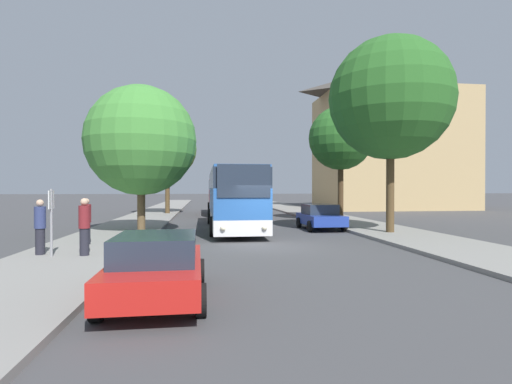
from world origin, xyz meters
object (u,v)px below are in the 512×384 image
bus_stop_sign (51,214)px  tree_right_mid (390,99)px  pedestrian_waiting_far (86,221)px  pedestrian_waiting_near (40,227)px  pedestrian_walking_back (84,226)px  parked_car_left_curb (157,266)px  parked_car_right_near (320,216)px  bus_middle (224,195)px  bus_front (233,198)px  tree_left_far (167,149)px  tree_left_near (141,141)px  tree_right_near (341,138)px

bus_stop_sign → tree_right_mid: tree_right_mid is taller
tree_right_mid → pedestrian_waiting_far: bearing=-169.4°
pedestrian_waiting_near → pedestrian_walking_back: pedestrian_walking_back is taller
parked_car_left_curb → parked_car_right_near: bearing=59.9°
parked_car_right_near → bus_middle: bearing=-71.3°
pedestrian_waiting_near → pedestrian_waiting_far: pedestrian_waiting_near is taller
bus_front → pedestrian_walking_back: bearing=-121.5°
parked_car_left_curb → tree_left_far: size_ratio=0.50×
bus_front → bus_stop_sign: 11.45m
parked_car_right_near → pedestrian_waiting_near: 14.51m
tree_left_far → parked_car_right_near: bearing=-54.8°
parked_car_right_near → pedestrian_waiting_far: (-11.25, -5.69, 0.32)m
bus_stop_sign → tree_right_mid: 16.20m
parked_car_right_near → tree_left_far: 17.85m
pedestrian_waiting_near → parked_car_left_curb: bearing=-83.3°
tree_left_near → tree_right_mid: tree_right_mid is taller
pedestrian_waiting_far → parked_car_right_near: bearing=-146.6°
bus_front → pedestrian_walking_back: size_ratio=6.28×
bus_front → bus_middle: bus_front is taller
tree_left_far → tree_right_mid: 21.22m
pedestrian_waiting_near → tree_left_far: tree_left_far is taller
bus_stop_sign → pedestrian_waiting_near: bus_stop_sign is taller
bus_front → bus_stop_sign: (-6.61, -9.34, -0.31)m
bus_stop_sign → pedestrian_waiting_far: bearing=84.1°
parked_car_right_near → tree_left_far: tree_left_far is taller
pedestrian_walking_back → parked_car_right_near: bearing=-27.8°
pedestrian_waiting_near → pedestrian_waiting_far: bearing=38.7°
bus_middle → tree_right_near: tree_right_near is taller
pedestrian_waiting_near → bus_stop_sign: bearing=-74.3°
pedestrian_waiting_near → pedestrian_waiting_far: 2.50m
parked_car_right_near → pedestrian_waiting_far: 12.61m
parked_car_right_near → tree_right_near: tree_right_near is taller
parked_car_left_curb → pedestrian_waiting_near: bearing=128.0°
bus_middle → tree_right_mid: bearing=-66.6°
bus_front → tree_right_near: size_ratio=1.47×
parked_car_left_curb → bus_stop_sign: bearing=127.0°
tree_left_far → pedestrian_walking_back: bearing=-91.8°
tree_right_near → pedestrian_waiting_far: bearing=-142.3°
bus_stop_sign → tree_left_far: tree_left_far is taller
pedestrian_walking_back → tree_left_far: (0.70, 22.40, 4.74)m
tree_left_near → tree_left_far: (-0.03, 15.18, 1.05)m
tree_left_near → parked_car_left_curb: bearing=-79.9°
bus_stop_sign → pedestrian_waiting_near: (-0.53, 0.48, -0.43)m
parked_car_right_near → tree_right_mid: size_ratio=0.40×
pedestrian_waiting_far → tree_right_mid: size_ratio=0.18×
bus_front → pedestrian_waiting_near: size_ratio=6.44×
tree_right_mid → bus_stop_sign: bearing=-159.1°
bus_middle → pedestrian_waiting_near: size_ratio=5.60×
pedestrian_waiting_far → tree_left_far: bearing=-87.5°
bus_stop_sign → pedestrian_waiting_far: 2.89m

